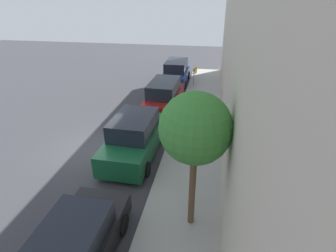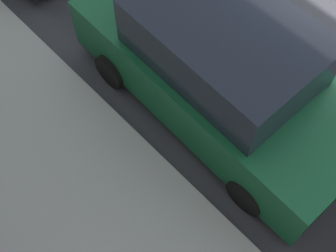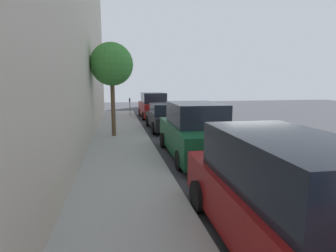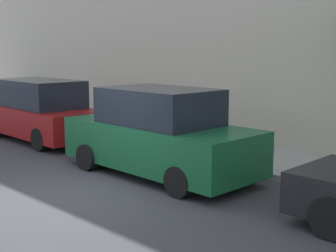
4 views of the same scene
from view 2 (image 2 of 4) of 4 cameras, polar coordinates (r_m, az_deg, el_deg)
ground_plane at (r=8.91m, az=15.90°, el=10.49°), size 60.00×60.00×0.00m
sidewalk at (r=6.95m, az=-9.22°, el=-10.23°), size 2.63×32.00×0.15m
parked_suv_third at (r=7.01m, az=6.42°, el=6.78°), size 2.08×4.84×1.98m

